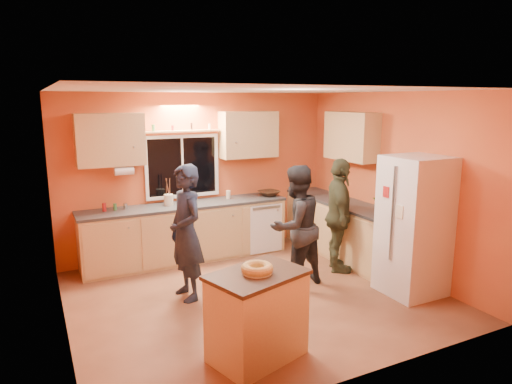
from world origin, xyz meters
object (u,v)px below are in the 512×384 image
person_center (296,226)px  island (257,315)px  refrigerator (414,226)px  person_left (186,233)px  person_right (339,216)px

person_center → island: bearing=36.0°
island → person_center: 1.91m
refrigerator → person_left: refrigerator is taller
person_center → person_right: bearing=-178.9°
person_left → person_center: (1.44, -0.26, -0.03)m
person_center → refrigerator: bearing=133.2°
refrigerator → person_right: (-0.39, 1.07, -0.07)m
refrigerator → person_left: (-2.67, 1.14, -0.04)m
person_left → island: bearing=-0.5°
person_left → person_center: 1.46m
island → person_center: size_ratio=0.63×
refrigerator → person_left: bearing=156.9°
person_center → person_right: size_ratio=0.99×
refrigerator → island: size_ratio=1.72×
refrigerator → island: 2.59m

